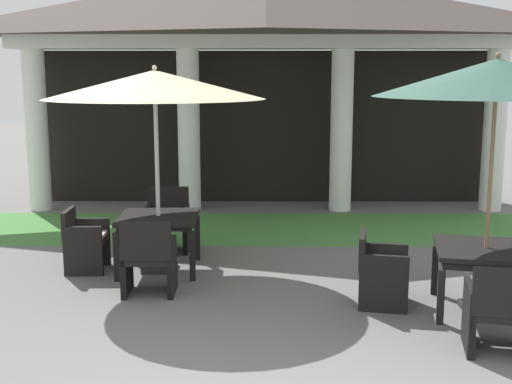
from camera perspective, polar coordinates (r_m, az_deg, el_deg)
background_pavilion at (r=12.31m, az=0.80°, el=14.34°), size 9.64×2.93×4.39m
lawn_strip at (r=10.96m, az=0.82°, el=-3.12°), size 11.44×2.37×0.01m
patio_table_near_foreground at (r=7.46m, az=19.18°, el=-5.23°), size 1.20×1.20×0.71m
patio_umbrella_near_foreground at (r=7.22m, az=20.04°, el=9.14°), size 2.51×2.51×2.74m
patio_chair_near_foreground_west at (r=7.45m, az=10.72°, el=-6.68°), size 0.63×0.65×0.80m
patio_chair_near_foreground_south at (r=6.49m, az=20.34°, el=-9.64°), size 0.69×0.67×0.86m
patio_table_mid_left at (r=8.62m, az=-8.40°, el=-2.61°), size 1.03×1.03×0.72m
patio_umbrella_mid_left at (r=8.41m, az=-8.71°, el=9.04°), size 2.77×2.77×2.63m
patio_chair_mid_left_west at (r=8.84m, az=-14.55°, el=-4.11°), size 0.51×0.56×0.81m
patio_chair_mid_left_south at (r=7.74m, az=-9.24°, el=-5.74°), size 0.61×0.55×0.91m
patio_chair_mid_left_north at (r=9.60m, az=-7.66°, el=-2.60°), size 0.63×0.54×0.90m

